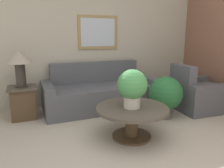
% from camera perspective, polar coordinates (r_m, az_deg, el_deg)
% --- Properties ---
extents(wall_back, '(7.05, 0.09, 2.60)m').
position_cam_1_polar(wall_back, '(4.64, -6.71, 11.09)').
color(wall_back, '#B2A893').
rests_on(wall_back, ground_plane).
extents(couch_main, '(2.21, 0.92, 0.88)m').
position_cam_1_polar(couch_main, '(4.34, -2.92, -2.50)').
color(couch_main, '#4C4C51').
rests_on(couch_main, ground_plane).
extents(armchair, '(1.03, 1.03, 0.88)m').
position_cam_1_polar(armchair, '(4.61, 21.38, -2.53)').
color(armchair, '#4C4C51').
rests_on(armchair, ground_plane).
extents(coffee_table, '(1.01, 1.01, 0.45)m').
position_cam_1_polar(coffee_table, '(3.10, 5.23, -8.18)').
color(coffee_table, '#4C3823').
rests_on(coffee_table, ground_plane).
extents(side_table, '(0.47, 0.47, 0.56)m').
position_cam_1_polar(side_table, '(4.10, -22.19, -4.41)').
color(side_table, '#4C3823').
rests_on(side_table, ground_plane).
extents(table_lamp, '(0.42, 0.42, 0.62)m').
position_cam_1_polar(table_lamp, '(3.96, -23.05, 5.54)').
color(table_lamp, '#2D2823').
rests_on(table_lamp, side_table).
extents(potted_plant_on_table, '(0.41, 0.41, 0.53)m').
position_cam_1_polar(potted_plant_on_table, '(2.96, 5.31, -0.66)').
color(potted_plant_on_table, beige).
rests_on(potted_plant_on_table, coffee_table).
extents(potted_plant_floor, '(0.59, 0.59, 0.73)m').
position_cam_1_polar(potted_plant_floor, '(3.90, 13.79, -2.76)').
color(potted_plant_floor, '#4C4742').
rests_on(potted_plant_floor, ground_plane).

